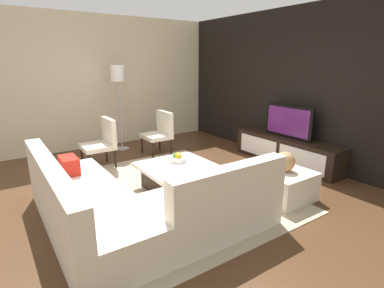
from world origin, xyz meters
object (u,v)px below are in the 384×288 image
(sectional_couch, at_px, (132,205))
(fruit_bowl, at_px, (177,158))
(coffee_table, at_px, (178,177))
(accent_chair_far, at_px, (160,130))
(ottoman, at_px, (283,185))
(decorative_ball, at_px, (285,162))
(television, at_px, (288,121))
(media_console, at_px, (286,150))
(accent_chair_near, at_px, (102,140))
(floor_lamp, at_px, (118,80))

(sectional_couch, height_order, fruit_bowl, sectional_couch)
(coffee_table, xyz_separation_m, accent_chair_far, (-1.77, 0.67, 0.29))
(ottoman, relative_size, decorative_ball, 2.57)
(coffee_table, relative_size, decorative_ball, 3.88)
(television, xyz_separation_m, accent_chair_far, (-1.87, -1.63, -0.30))
(media_console, bearing_deg, accent_chair_far, -138.93)
(coffee_table, distance_m, accent_chair_far, 1.91)
(coffee_table, height_order, accent_chair_far, accent_chair_far)
(media_console, relative_size, coffee_table, 2.02)
(coffee_table, relative_size, accent_chair_near, 1.21)
(television, distance_m, fruit_bowl, 2.24)
(decorative_ball, bearing_deg, ottoman, 0.00)
(accent_chair_far, bearing_deg, floor_lamp, -144.91)
(fruit_bowl, bearing_deg, television, 82.75)
(ottoman, distance_m, decorative_ball, 0.34)
(accent_chair_near, xyz_separation_m, floor_lamp, (-0.85, 0.68, 0.99))
(television, xyz_separation_m, coffee_table, (-0.10, -2.30, -0.59))
(sectional_couch, distance_m, accent_chair_near, 2.33)
(coffee_table, bearing_deg, television, 87.51)
(ottoman, height_order, decorative_ball, decorative_ball)
(sectional_couch, distance_m, coffee_table, 1.17)
(ottoman, xyz_separation_m, accent_chair_far, (-2.82, -0.39, 0.29))
(accent_chair_near, relative_size, floor_lamp, 0.49)
(accent_chair_near, xyz_separation_m, fruit_bowl, (1.49, 0.65, -0.06))
(sectional_couch, relative_size, fruit_bowl, 8.64)
(accent_chair_near, relative_size, accent_chair_far, 1.00)
(accent_chair_near, bearing_deg, fruit_bowl, 12.33)
(media_console, bearing_deg, ottoman, -52.44)
(fruit_bowl, height_order, decorative_ball, decorative_ball)
(accent_chair_near, height_order, floor_lamp, floor_lamp)
(fruit_bowl, distance_m, accent_chair_far, 1.69)
(media_console, relative_size, decorative_ball, 7.84)
(accent_chair_near, bearing_deg, floor_lamp, 129.86)
(fruit_bowl, xyz_separation_m, decorative_ball, (1.23, 0.96, 0.11))
(fruit_bowl, distance_m, decorative_ball, 1.56)
(media_console, bearing_deg, television, 90.00)
(media_console, bearing_deg, decorative_ball, -52.44)
(fruit_bowl, relative_size, accent_chair_far, 0.32)
(sectional_couch, distance_m, decorative_ball, 2.12)
(accent_chair_near, bearing_deg, accent_chair_far, 83.22)
(fruit_bowl, bearing_deg, ottoman, 38.01)
(media_console, height_order, sectional_couch, sectional_couch)
(sectional_couch, distance_m, fruit_bowl, 1.36)
(television, bearing_deg, accent_chair_near, -121.89)
(sectional_couch, xyz_separation_m, fruit_bowl, (-0.79, 1.10, 0.14))
(ottoman, xyz_separation_m, fruit_bowl, (-1.23, -0.96, 0.23))
(accent_chair_near, distance_m, fruit_bowl, 1.63)
(decorative_ball, bearing_deg, floor_lamp, -165.40)
(television, xyz_separation_m, decorative_ball, (0.95, -1.24, -0.26))
(media_console, relative_size, sectional_couch, 0.88)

